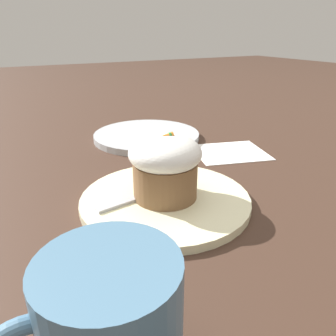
% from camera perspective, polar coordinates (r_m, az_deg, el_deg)
% --- Properties ---
extents(ground_plane, '(4.00, 4.00, 0.00)m').
position_cam_1_polar(ground_plane, '(0.45, -0.47, -6.18)').
color(ground_plane, '#3D281E').
extents(dessert_plate, '(0.23, 0.23, 0.01)m').
position_cam_1_polar(dessert_plate, '(0.44, -0.48, -5.55)').
color(dessert_plate, beige).
rests_on(dessert_plate, ground_plane).
extents(carrot_cake, '(0.09, 0.09, 0.09)m').
position_cam_1_polar(carrot_cake, '(0.42, -0.00, 0.64)').
color(carrot_cake, brown).
rests_on(carrot_cake, dessert_plate).
extents(spoon, '(0.11, 0.04, 0.01)m').
position_cam_1_polar(spoon, '(0.44, -3.71, -4.53)').
color(spoon, '#B7B7BC').
rests_on(spoon, dessert_plate).
extents(coffee_cup, '(0.12, 0.09, 0.09)m').
position_cam_1_polar(coffee_cup, '(0.23, -10.33, -25.32)').
color(coffee_cup, teal).
rests_on(coffee_cup, ground_plane).
extents(side_plate, '(0.22, 0.22, 0.01)m').
position_cam_1_polar(side_plate, '(0.71, -3.73, 5.62)').
color(side_plate, '#B2B7BC').
rests_on(side_plate, ground_plane).
extents(paper_napkin, '(0.16, 0.14, 0.00)m').
position_cam_1_polar(paper_napkin, '(0.64, 10.72, 2.77)').
color(paper_napkin, white).
rests_on(paper_napkin, ground_plane).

